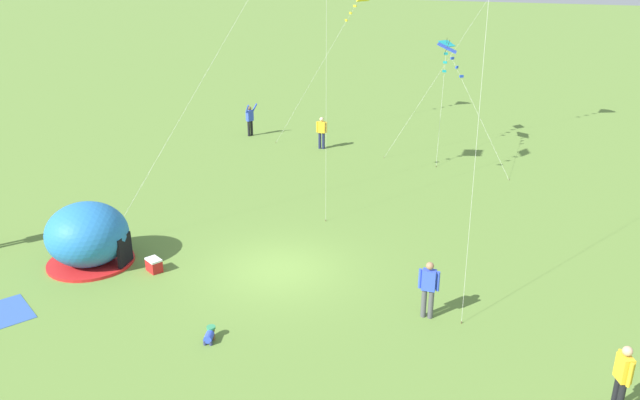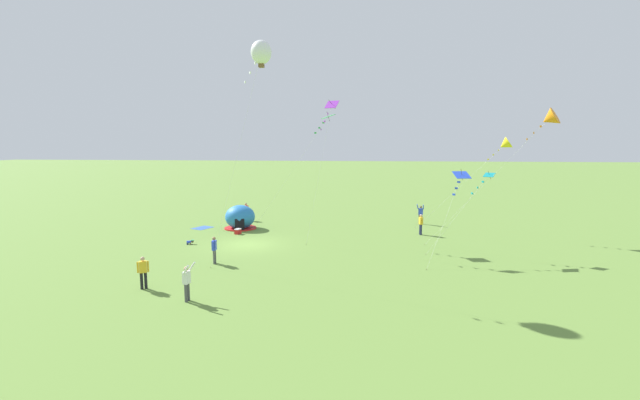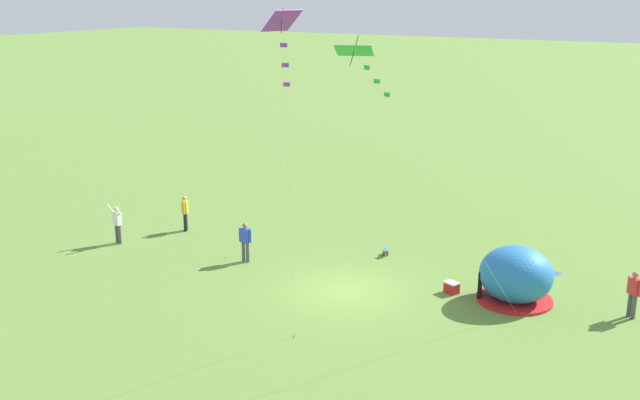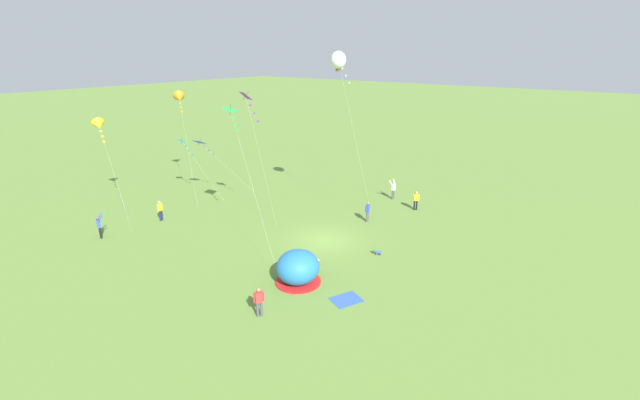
% 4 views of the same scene
% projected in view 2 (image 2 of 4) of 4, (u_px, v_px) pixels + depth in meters
% --- Properties ---
extents(ground_plane, '(300.00, 300.00, 0.00)m').
position_uv_depth(ground_plane, '(248.00, 245.00, 31.99)').
color(ground_plane, olive).
extents(popup_tent, '(2.81, 2.81, 2.10)m').
position_uv_depth(popup_tent, '(240.00, 217.00, 37.87)').
color(popup_tent, '#2672BF').
rests_on(popup_tent, ground).
extents(picnic_blanket, '(2.09, 1.89, 0.01)m').
position_uv_depth(picnic_blanket, '(202.00, 228.00, 38.25)').
color(picnic_blanket, '#3359A5').
rests_on(picnic_blanket, ground).
extents(cooler_box, '(0.63, 0.54, 0.44)m').
position_uv_depth(cooler_box, '(238.00, 231.00, 35.68)').
color(cooler_box, red).
rests_on(cooler_box, ground).
extents(toddler_crawling, '(0.38, 0.55, 0.32)m').
position_uv_depth(toddler_crawling, '(190.00, 242.00, 32.06)').
color(toddler_crawling, blue).
rests_on(toddler_crawling, ground).
extents(person_flying_kite, '(0.67, 0.52, 1.89)m').
position_uv_depth(person_flying_kite, '(187.00, 281.00, 20.41)').
color(person_flying_kite, '#4C4C51').
rests_on(person_flying_kite, ground).
extents(person_near_tent, '(0.39, 0.53, 1.72)m').
position_uv_depth(person_near_tent, '(143.00, 271.00, 22.15)').
color(person_near_tent, black).
rests_on(person_near_tent, ground).
extents(person_arms_raised, '(0.61, 0.71, 1.89)m').
position_uv_depth(person_arms_raised, '(421.00, 213.00, 39.98)').
color(person_arms_raised, black).
rests_on(person_arms_raised, ground).
extents(person_far_back, '(0.59, 0.28, 1.72)m').
position_uv_depth(person_far_back, '(214.00, 249.00, 26.82)').
color(person_far_back, '#4C4C51').
rests_on(person_far_back, ground).
extents(person_with_toddler, '(0.50, 0.42, 1.72)m').
position_uv_depth(person_with_toddler, '(246.00, 211.00, 41.86)').
color(person_with_toddler, '#4C4C51').
rests_on(person_with_toddler, ground).
extents(person_center_field, '(0.57, 0.33, 1.72)m').
position_uv_depth(person_center_field, '(421.00, 223.00, 35.28)').
color(person_center_field, '#1E2347').
rests_on(person_center_field, ground).
extents(kite_orange, '(4.87, 7.44, 9.69)m').
position_uv_depth(kite_orange, '(549.00, 119.00, 26.00)').
color(kite_orange, silver).
rests_on(kite_orange, ground).
extents(kite_yellow, '(2.82, 7.38, 8.06)m').
position_uv_depth(kite_yellow, '(505.00, 145.00, 34.40)').
color(kite_yellow, silver).
rests_on(kite_yellow, ground).
extents(kite_white, '(1.36, 3.80, 13.44)m').
position_uv_depth(kite_white, '(261.00, 52.00, 24.70)').
color(kite_white, silver).
rests_on(kite_white, ground).
extents(kite_purple, '(1.37, 2.39, 10.68)m').
position_uv_depth(kite_purple, '(330.00, 110.00, 31.21)').
color(kite_purple, silver).
rests_on(kite_purple, ground).
extents(kite_teal, '(1.45, 4.66, 5.71)m').
position_uv_depth(kite_teal, '(485.00, 180.00, 28.95)').
color(kite_teal, silver).
rests_on(kite_teal, ground).
extents(kite_blue, '(4.60, 3.30, 5.83)m').
position_uv_depth(kite_blue, '(461.00, 178.00, 28.51)').
color(kite_blue, silver).
rests_on(kite_blue, ground).
extents(kite_green, '(3.75, 7.51, 9.99)m').
position_uv_depth(kite_green, '(326.00, 120.00, 33.45)').
color(kite_green, silver).
rests_on(kite_green, ground).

